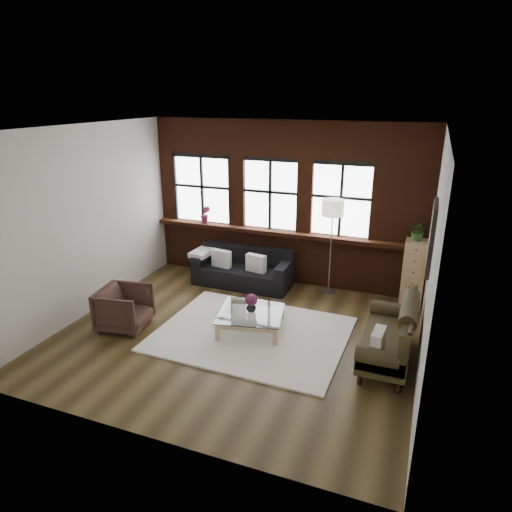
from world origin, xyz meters
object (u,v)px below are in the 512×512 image
(armchair, at_px, (124,308))
(floor_lamp, at_px, (331,244))
(vintage_settee, at_px, (387,333))
(coffee_table, at_px, (251,321))
(dark_sofa, at_px, (243,268))
(vase, at_px, (251,307))
(drawer_chest, at_px, (413,274))

(armchair, relative_size, floor_lamp, 0.39)
(floor_lamp, bearing_deg, vintage_settee, -58.23)
(armchair, distance_m, coffee_table, 2.08)
(floor_lamp, bearing_deg, armchair, -137.22)
(vintage_settee, xyz_separation_m, coffee_table, (-2.13, 0.14, -0.29))
(dark_sofa, relative_size, vase, 11.54)
(vintage_settee, relative_size, drawer_chest, 1.35)
(armchair, xyz_separation_m, coffee_table, (1.97, 0.66, -0.19))
(vintage_settee, xyz_separation_m, drawer_chest, (0.23, 2.02, 0.17))
(coffee_table, xyz_separation_m, floor_lamp, (0.85, 1.94, 0.83))
(armchair, bearing_deg, drawer_chest, -68.36)
(dark_sofa, height_order, coffee_table, dark_sofa)
(armchair, height_order, coffee_table, armchair)
(vintage_settee, relative_size, vase, 9.98)
(armchair, relative_size, drawer_chest, 0.62)
(vintage_settee, height_order, floor_lamp, floor_lamp)
(vintage_settee, distance_m, coffee_table, 2.16)
(vase, relative_size, floor_lamp, 0.08)
(coffee_table, height_order, vase, vase)
(vintage_settee, relative_size, coffee_table, 1.65)
(vase, relative_size, drawer_chest, 0.14)
(dark_sofa, distance_m, floor_lamp, 1.83)
(coffee_table, relative_size, vase, 6.05)
(vase, distance_m, floor_lamp, 2.19)
(vintage_settee, distance_m, vase, 2.14)
(coffee_table, distance_m, drawer_chest, 3.05)
(dark_sofa, bearing_deg, floor_lamp, 8.65)
(vintage_settee, height_order, armchair, vintage_settee)
(drawer_chest, relative_size, floor_lamp, 0.63)
(vase, bearing_deg, vintage_settee, -3.73)
(drawer_chest, xyz_separation_m, floor_lamp, (-1.52, 0.06, 0.37))
(armchair, relative_size, coffee_table, 0.75)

